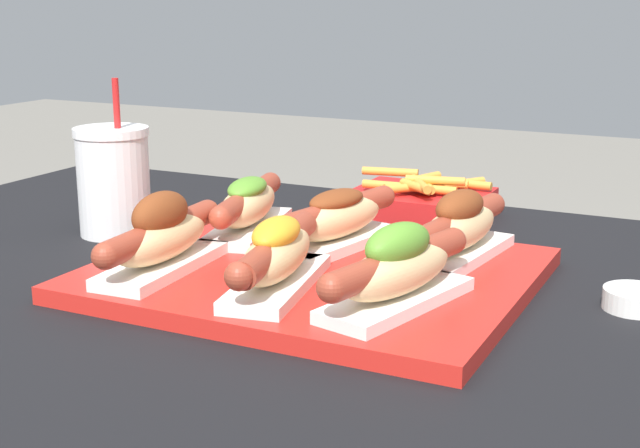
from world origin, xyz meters
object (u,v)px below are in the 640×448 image
hot_dog_5 (459,228)px  fries_basket (419,201)px  hot_dog_0 (161,237)px  hot_dog_4 (337,219)px  hot_dog_3 (248,206)px  hot_dog_2 (397,269)px  sauce_bowl (635,298)px  serving_tray (311,274)px  drink_cup (114,181)px  hot_dog_1 (274,255)px

hot_dog_5 → fries_basket: hot_dog_5 is taller
hot_dog_0 → hot_dog_4: 0.20m
hot_dog_0 → fries_basket: 0.42m
hot_dog_3 → hot_dog_4: 0.12m
hot_dog_0 → hot_dog_2: bearing=1.5°
hot_dog_0 → hot_dog_2: (0.25, 0.01, -0.00)m
hot_dog_3 → sauce_bowl: bearing=-2.7°
serving_tray → sauce_bowl: (0.31, 0.06, 0.00)m
sauce_bowl → fries_basket: (-0.31, 0.25, 0.01)m
hot_dog_4 → sauce_bowl: hot_dog_4 is taller
drink_cup → serving_tray: bearing=-12.1°
hot_dog_3 → serving_tray: bearing=-33.8°
hot_dog_4 → drink_cup: drink_cup is taller
drink_cup → fries_basket: bearing=38.9°
hot_dog_4 → hot_dog_5: hot_dog_5 is taller
hot_dog_1 → hot_dog_5: size_ratio=0.99×
serving_tray → fries_basket: (0.00, 0.31, 0.01)m
hot_dog_2 → hot_dog_4: size_ratio=0.99×
sauce_bowl → fries_basket: bearing=140.9°
hot_dog_5 → fries_basket: bearing=119.3°
sauce_bowl → hot_dog_5: bearing=171.6°
drink_cup → hot_dog_2: bearing=-18.1°
hot_dog_2 → fries_basket: hot_dog_2 is taller
hot_dog_1 → fries_basket: bearing=89.7°
hot_dog_0 → hot_dog_3: (0.00, 0.17, -0.00)m
hot_dog_1 → serving_tray: bearing=90.7°
hot_dog_0 → hot_dog_3: size_ratio=1.02×
hot_dog_1 → hot_dog_2: size_ratio=1.01×
hot_dog_0 → hot_dog_4: bearing=52.1°
hot_dog_0 → hot_dog_3: bearing=89.3°
sauce_bowl → fries_basket: 0.40m
hot_dog_0 → hot_dog_1: (0.13, 0.00, -0.00)m
hot_dog_5 → fries_basket: size_ratio=1.18×
serving_tray → hot_dog_5: size_ratio=2.04×
hot_dog_3 → fries_basket: (0.13, 0.23, -0.03)m
hot_dog_1 → hot_dog_5: bearing=53.3°
hot_dog_2 → drink_cup: drink_cup is taller
hot_dog_1 → sauce_bowl: size_ratio=3.44×
hot_dog_1 → hot_dog_4: bearing=92.7°
hot_dog_0 → hot_dog_1: 0.13m
hot_dog_2 → hot_dog_3: 0.30m
hot_dog_3 → drink_cup: size_ratio=1.07×
hot_dog_1 → sauce_bowl: 0.35m
sauce_bowl → hot_dog_0: bearing=-161.7°
hot_dog_1 → hot_dog_3: size_ratio=1.01×
hot_dog_3 → fries_basket: bearing=60.8°
hot_dog_2 → hot_dog_5: hot_dog_2 is taller
serving_tray → hot_dog_0: size_ratio=2.03×
hot_dog_0 → fries_basket: (0.13, 0.40, -0.03)m
serving_tray → hot_dog_3: (-0.13, 0.08, 0.04)m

